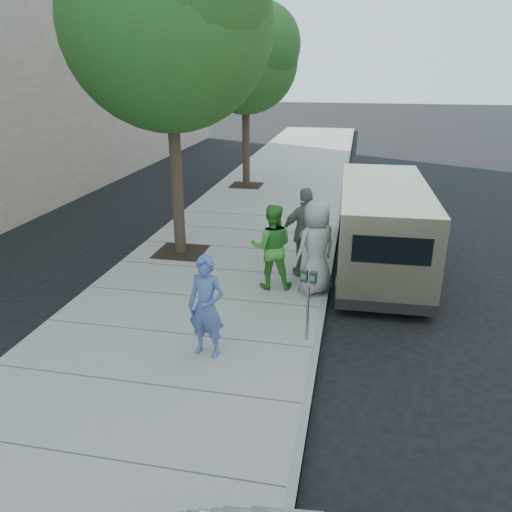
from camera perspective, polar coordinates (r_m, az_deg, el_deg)
name	(u,v)px	position (r m, az deg, el deg)	size (l,w,h in m)	color
ground	(250,308)	(10.02, -0.66, -5.94)	(120.00, 120.00, 0.00)	black
sidewalk	(202,300)	(10.22, -6.18, -5.03)	(5.00, 60.00, 0.15)	gray
curb_face	(323,311)	(9.81, 7.63, -6.26)	(0.12, 60.00, 0.16)	gray
tree_near	(169,14)	(11.93, -9.88, 25.55)	(4.62, 4.60, 7.53)	black
tree_far	(247,55)	(19.19, -1.07, 21.99)	(3.92, 3.80, 6.49)	black
parking_meter	(308,290)	(8.28, 6.00, -3.94)	(0.27, 0.15, 1.26)	gray
van	(381,226)	(11.81, 14.14, 3.35)	(2.00, 5.60, 2.06)	beige
person_officer	(206,307)	(7.89, -5.70, -5.79)	(0.61, 0.40, 1.68)	#4B61A0
person_green_shirt	(272,247)	(10.25, 1.82, 1.06)	(0.87, 0.68, 1.79)	#3C912F
person_gray_shirt	(316,248)	(10.06, 6.86, 0.96)	(0.95, 0.62, 1.94)	#9F9FA1
person_striped_polo	(306,233)	(10.88, 5.74, 2.68)	(1.16, 0.48, 1.98)	slate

